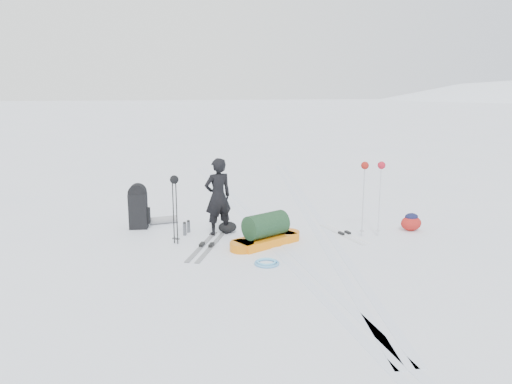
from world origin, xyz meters
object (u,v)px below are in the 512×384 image
Objects in this scene: skier at (218,197)px; ski_poles_black at (174,188)px; pulk_sled at (266,233)px; expedition_rucksack at (141,208)px.

skier is 1.18× the size of ski_poles_black.
ski_poles_black is (-1.69, 0.39, 0.86)m from pulk_sled.
pulk_sled is at bearing 115.75° from skier.
skier reaches higher than pulk_sled.
skier is at bearing 106.09° from pulk_sled.
pulk_sled is (0.81, -0.83, -0.55)m from skier.
expedition_rucksack is (-1.55, 0.81, -0.35)m from skier.
pulk_sled is 1.93m from ski_poles_black.
skier is at bearing -21.65° from expedition_rucksack.
pulk_sled is 1.23× the size of ski_poles_black.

